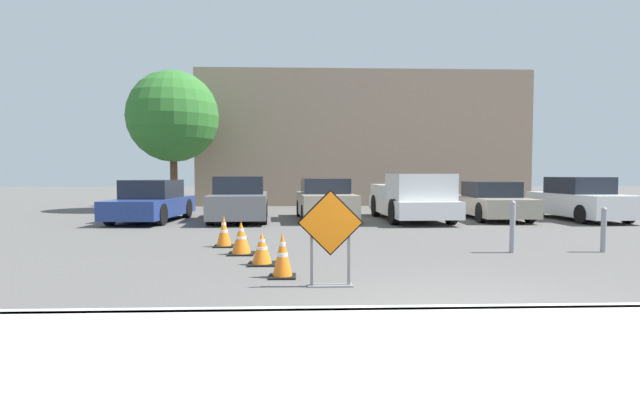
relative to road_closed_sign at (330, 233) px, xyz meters
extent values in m
plane|color=#565451|center=(1.46, 8.35, -0.78)|extent=(96.00, 96.00, 0.00)
cube|color=beige|center=(1.46, -3.25, -0.71)|extent=(31.08, 3.20, 0.14)
cube|color=beige|center=(1.46, -1.65, -0.71)|extent=(31.08, 0.20, 0.14)
cube|color=black|center=(0.00, 0.00, 0.15)|extent=(0.95, 0.02, 0.95)
cube|color=orange|center=(0.00, -0.02, 0.15)|extent=(0.89, 0.02, 0.89)
cube|color=slate|center=(0.00, 0.04, -0.77)|extent=(0.66, 0.20, 0.02)
cube|color=slate|center=(-0.27, 0.04, -0.32)|extent=(0.04, 0.04, 0.93)
cube|color=slate|center=(0.27, 0.04, -0.32)|extent=(0.04, 0.04, 0.93)
cube|color=black|center=(-0.71, 0.69, -0.77)|extent=(0.42, 0.42, 0.03)
cone|color=orange|center=(-0.71, 0.69, -0.41)|extent=(0.31, 0.31, 0.69)
cylinder|color=white|center=(-0.71, 0.69, -0.26)|extent=(0.10, 0.10, 0.06)
cylinder|color=white|center=(-0.71, 0.69, -0.42)|extent=(0.17, 0.17, 0.06)
cube|color=black|center=(-1.12, 1.80, -0.77)|extent=(0.49, 0.49, 0.03)
cone|color=orange|center=(-1.12, 1.80, -0.47)|extent=(0.36, 0.36, 0.56)
cylinder|color=white|center=(-1.12, 1.80, -0.35)|extent=(0.11, 0.11, 0.05)
cylinder|color=white|center=(-1.12, 1.80, -0.49)|extent=(0.20, 0.20, 0.05)
cube|color=black|center=(-1.62, 2.97, -0.77)|extent=(0.52, 0.52, 0.03)
cone|color=orange|center=(-1.62, 2.97, -0.43)|extent=(0.38, 0.38, 0.64)
cylinder|color=white|center=(-1.62, 2.97, -0.29)|extent=(0.12, 0.12, 0.06)
cylinder|color=white|center=(-1.62, 2.97, -0.44)|extent=(0.21, 0.21, 0.06)
cube|color=black|center=(-2.13, 4.04, -0.77)|extent=(0.43, 0.43, 0.03)
cone|color=orange|center=(-2.13, 4.04, -0.42)|extent=(0.32, 0.32, 0.67)
cylinder|color=white|center=(-2.13, 4.04, -0.27)|extent=(0.10, 0.10, 0.06)
cylinder|color=white|center=(-2.13, 4.04, -0.43)|extent=(0.18, 0.18, 0.06)
cube|color=navy|center=(-5.53, 10.15, -0.29)|extent=(2.09, 4.56, 0.60)
cube|color=#1E232D|center=(-5.52, 10.26, 0.32)|extent=(1.71, 2.15, 0.63)
cylinder|color=black|center=(-4.80, 8.72, -0.43)|extent=(0.25, 0.71, 0.70)
cylinder|color=black|center=(-6.45, 8.83, -0.43)|extent=(0.25, 0.71, 0.70)
cylinder|color=black|center=(-4.61, 11.47, -0.43)|extent=(0.25, 0.71, 0.70)
cylinder|color=black|center=(-6.25, 11.59, -0.43)|extent=(0.25, 0.71, 0.70)
cube|color=slate|center=(-2.54, 10.27, -0.22)|extent=(2.14, 4.72, 0.76)
cube|color=#1E232D|center=(-2.54, 10.39, 0.46)|extent=(1.77, 2.22, 0.59)
cylinder|color=black|center=(-1.59, 8.90, -0.45)|extent=(0.24, 0.68, 0.67)
cylinder|color=black|center=(-3.31, 8.79, -0.45)|extent=(0.24, 0.68, 0.67)
cylinder|color=black|center=(-1.77, 11.75, -0.45)|extent=(0.24, 0.68, 0.67)
cylinder|color=black|center=(-3.48, 11.65, -0.45)|extent=(0.24, 0.68, 0.67)
cube|color=#A39984|center=(0.45, 10.55, -0.23)|extent=(2.07, 4.33, 0.76)
cube|color=#1E232D|center=(0.45, 10.66, 0.41)|extent=(1.71, 2.04, 0.52)
cylinder|color=black|center=(1.37, 9.30, -0.47)|extent=(0.24, 0.63, 0.62)
cylinder|color=black|center=(-0.30, 9.19, -0.47)|extent=(0.24, 0.63, 0.62)
cylinder|color=black|center=(1.20, 11.91, -0.47)|extent=(0.24, 0.63, 0.62)
cylinder|color=black|center=(-0.46, 11.81, -0.47)|extent=(0.24, 0.63, 0.62)
cube|color=silver|center=(3.45, 10.27, -0.28)|extent=(2.21, 5.30, 0.55)
cube|color=silver|center=(3.49, 9.09, 0.42)|extent=(1.94, 2.16, 0.85)
cube|color=silver|center=(3.36, 12.51, 0.22)|extent=(1.93, 0.17, 0.45)
cube|color=silver|center=(4.37, 11.35, 0.22)|extent=(0.19, 2.51, 0.45)
cube|color=silver|center=(2.45, 11.28, 0.22)|extent=(0.19, 2.51, 0.45)
cylinder|color=black|center=(4.43, 8.73, -0.37)|extent=(0.27, 0.83, 0.82)
cylinder|color=black|center=(2.57, 8.66, -0.37)|extent=(0.27, 0.83, 0.82)
cylinder|color=black|center=(4.32, 11.87, -0.37)|extent=(0.27, 0.83, 0.82)
cylinder|color=black|center=(2.46, 11.80, -0.37)|extent=(0.27, 0.83, 0.82)
cube|color=#A39984|center=(6.44, 10.50, -0.29)|extent=(1.95, 4.46, 0.62)
cube|color=#1E232D|center=(6.44, 10.61, 0.29)|extent=(1.64, 2.08, 0.54)
cylinder|color=black|center=(7.20, 9.10, -0.44)|extent=(0.23, 0.69, 0.68)
cylinder|color=black|center=(5.57, 9.17, -0.44)|extent=(0.23, 0.69, 0.68)
cylinder|color=black|center=(7.31, 11.83, -0.44)|extent=(0.23, 0.69, 0.68)
cylinder|color=black|center=(5.68, 11.89, -0.44)|extent=(0.23, 0.69, 0.68)
cube|color=silver|center=(9.43, 10.04, -0.23)|extent=(1.96, 4.38, 0.76)
cube|color=#1E232D|center=(9.42, 10.14, 0.44)|extent=(1.62, 2.05, 0.58)
cylinder|color=black|center=(10.29, 8.76, -0.47)|extent=(0.23, 0.64, 0.63)
cylinder|color=black|center=(8.71, 8.67, -0.47)|extent=(0.23, 0.64, 0.63)
cylinder|color=black|center=(10.14, 11.41, -0.47)|extent=(0.23, 0.64, 0.63)
cylinder|color=black|center=(8.56, 11.32, -0.47)|extent=(0.23, 0.64, 0.63)
cylinder|color=gray|center=(3.94, 2.96, -0.27)|extent=(0.11, 0.11, 1.02)
sphere|color=gray|center=(3.94, 2.96, 0.24)|extent=(0.12, 0.12, 0.12)
cylinder|color=gray|center=(5.87, 2.96, -0.34)|extent=(0.11, 0.11, 0.88)
sphere|color=gray|center=(5.87, 2.96, 0.10)|extent=(0.12, 0.12, 0.12)
cube|color=gray|center=(2.87, 20.49, 2.67)|extent=(17.12, 5.00, 6.90)
cylinder|color=#513823|center=(-6.05, 15.34, 0.55)|extent=(0.32, 0.32, 2.66)
sphere|color=#2D6B28|center=(-6.05, 15.34, 3.38)|extent=(4.02, 4.02, 4.02)
camera|label=1|loc=(-0.43, -7.09, 0.85)|focal=28.00mm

